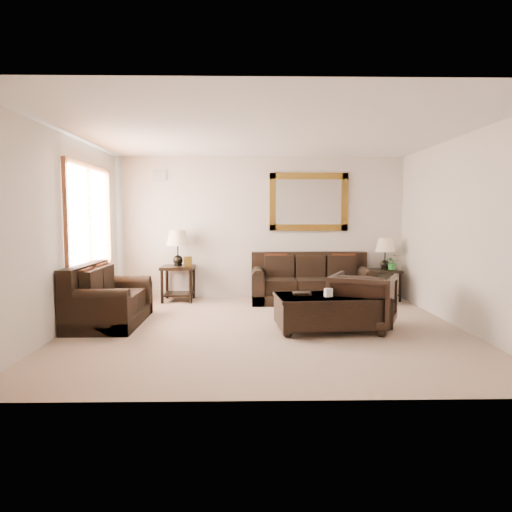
{
  "coord_description": "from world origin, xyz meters",
  "views": [
    {
      "loc": [
        -0.25,
        -6.28,
        1.58
      ],
      "look_at": [
        -0.12,
        0.6,
        0.98
      ],
      "focal_mm": 32.0,
      "sensor_mm": 36.0,
      "label": 1
    }
  ],
  "objects_px": {
    "sofa": "(311,284)",
    "end_table_left": "(178,255)",
    "coffee_table": "(331,309)",
    "end_table_right": "(385,260)",
    "armchair": "(363,298)",
    "loveseat": "(106,302)"
  },
  "relations": [
    {
      "from": "sofa",
      "to": "end_table_left",
      "type": "distance_m",
      "value": 2.52
    },
    {
      "from": "coffee_table",
      "to": "end_table_right",
      "type": "bearing_deg",
      "value": 53.05
    },
    {
      "from": "sofa",
      "to": "armchair",
      "type": "height_order",
      "value": "sofa"
    },
    {
      "from": "sofa",
      "to": "coffee_table",
      "type": "distance_m",
      "value": 2.23
    },
    {
      "from": "sofa",
      "to": "loveseat",
      "type": "height_order",
      "value": "sofa"
    },
    {
      "from": "armchair",
      "to": "end_table_right",
      "type": "bearing_deg",
      "value": -88.55
    },
    {
      "from": "loveseat",
      "to": "end_table_left",
      "type": "height_order",
      "value": "end_table_left"
    },
    {
      "from": "sofa",
      "to": "armchair",
      "type": "distance_m",
      "value": 2.12
    },
    {
      "from": "loveseat",
      "to": "armchair",
      "type": "distance_m",
      "value": 3.72
    },
    {
      "from": "end_table_left",
      "to": "end_table_right",
      "type": "xyz_separation_m",
      "value": [
        3.87,
        0.04,
        -0.1
      ]
    },
    {
      "from": "end_table_right",
      "to": "armchair",
      "type": "relative_size",
      "value": 1.35
    },
    {
      "from": "end_table_right",
      "to": "coffee_table",
      "type": "relative_size",
      "value": 0.75
    },
    {
      "from": "sofa",
      "to": "end_table_right",
      "type": "distance_m",
      "value": 1.48
    },
    {
      "from": "end_table_left",
      "to": "armchair",
      "type": "distance_m",
      "value": 3.65
    },
    {
      "from": "sofa",
      "to": "coffee_table",
      "type": "height_order",
      "value": "sofa"
    },
    {
      "from": "loveseat",
      "to": "coffee_table",
      "type": "bearing_deg",
      "value": -99.23
    },
    {
      "from": "loveseat",
      "to": "end_table_right",
      "type": "bearing_deg",
      "value": -68.51
    },
    {
      "from": "end_table_left",
      "to": "armchair",
      "type": "xyz_separation_m",
      "value": [
        2.91,
        -2.17,
        -0.43
      ]
    },
    {
      "from": "end_table_left",
      "to": "armchair",
      "type": "bearing_deg",
      "value": -36.68
    },
    {
      "from": "end_table_right",
      "to": "sofa",
      "type": "bearing_deg",
      "value": -174.85
    },
    {
      "from": "loveseat",
      "to": "end_table_left",
      "type": "distance_m",
      "value": 2.04
    },
    {
      "from": "end_table_left",
      "to": "coffee_table",
      "type": "relative_size",
      "value": 0.85
    }
  ]
}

